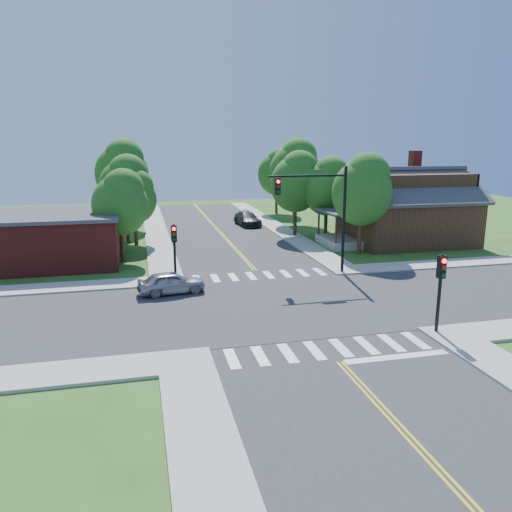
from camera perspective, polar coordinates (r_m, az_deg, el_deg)
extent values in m
plane|color=#2F551A|center=(27.53, 3.51, -5.61)|extent=(100.00, 100.00, 0.00)
cube|color=#2D2D30|center=(27.53, 3.51, -5.58)|extent=(10.00, 90.00, 0.04)
cube|color=#2D2D30|center=(27.53, 3.51, -5.57)|extent=(90.00, 10.00, 0.04)
cube|color=#2D2D30|center=(27.53, 3.51, -5.61)|extent=(10.20, 10.20, 0.06)
cube|color=#9E9B93|center=(52.53, 2.06, 3.47)|extent=(2.20, 40.00, 0.14)
cube|color=#9E9B93|center=(50.74, -11.37, 2.88)|extent=(2.20, 40.00, 0.14)
cube|color=white|center=(32.54, -6.77, -2.65)|extent=(0.45, 2.00, 0.01)
cube|color=white|center=(32.69, -4.68, -2.53)|extent=(0.45, 2.00, 0.01)
cube|color=white|center=(32.88, -2.61, -2.41)|extent=(0.45, 2.00, 0.01)
cube|color=white|center=(33.11, -0.57, -2.28)|extent=(0.45, 2.00, 0.01)
cube|color=white|center=(33.39, 1.44, -2.16)|extent=(0.45, 2.00, 0.01)
cube|color=white|center=(33.70, 3.42, -2.03)|extent=(0.45, 2.00, 0.01)
cube|color=white|center=(34.06, 5.35, -1.90)|extent=(0.45, 2.00, 0.01)
cube|color=white|center=(34.45, 7.25, -1.78)|extent=(0.45, 2.00, 0.01)
cube|color=white|center=(20.98, -2.77, -11.63)|extent=(0.45, 2.00, 0.01)
cube|color=white|center=(21.20, 0.49, -11.33)|extent=(0.45, 2.00, 0.01)
cube|color=white|center=(21.50, 3.65, -11.01)|extent=(0.45, 2.00, 0.01)
cube|color=white|center=(21.85, 6.72, -10.66)|extent=(0.45, 2.00, 0.01)
cube|color=white|center=(22.26, 9.67, -10.30)|extent=(0.45, 2.00, 0.01)
cube|color=white|center=(22.73, 12.51, -9.92)|extent=(0.45, 2.00, 0.01)
cube|color=white|center=(23.26, 15.21, -9.54)|extent=(0.45, 2.00, 0.01)
cube|color=white|center=(23.83, 17.79, -9.16)|extent=(0.45, 2.00, 0.01)
cube|color=gold|center=(52.49, -4.86, 3.40)|extent=(0.10, 37.50, 0.01)
cube|color=gold|center=(52.52, -4.64, 3.41)|extent=(0.10, 37.50, 0.01)
cube|color=white|center=(21.92, 15.78, -11.13)|extent=(4.60, 0.45, 0.09)
cylinder|color=black|center=(33.69, 10.01, 3.97)|extent=(0.20, 0.20, 7.20)
cylinder|color=black|center=(32.42, 5.94, 9.09)|extent=(5.20, 0.14, 0.14)
cube|color=#19591E|center=(32.49, 6.66, 9.52)|extent=(1.40, 0.04, 0.30)
cube|color=black|center=(31.87, 2.48, 7.95)|extent=(0.34, 0.28, 1.05)
sphere|color=#FF0C0C|center=(31.68, 2.57, 8.49)|extent=(0.22, 0.22, 0.22)
sphere|color=#3F2605|center=(31.71, 2.56, 7.92)|extent=(0.22, 0.22, 0.22)
sphere|color=#05330F|center=(31.74, 2.56, 7.34)|extent=(0.22, 0.22, 0.22)
cylinder|color=black|center=(24.42, 20.20, -4.19)|extent=(0.16, 0.16, 3.80)
cube|color=black|center=(24.08, 20.44, -1.17)|extent=(0.34, 0.28, 1.05)
sphere|color=#FF0C0C|center=(23.88, 20.73, -0.53)|extent=(0.22, 0.22, 0.22)
sphere|color=#3F2605|center=(23.95, 20.66, -1.28)|extent=(0.22, 0.22, 0.22)
sphere|color=#05330F|center=(24.02, 20.60, -2.02)|extent=(0.22, 0.22, 0.22)
cylinder|color=black|center=(31.39, -9.27, 0.18)|extent=(0.16, 0.16, 3.80)
cube|color=black|center=(31.13, -9.36, 2.56)|extent=(0.34, 0.28, 1.05)
sphere|color=#FF0C0C|center=(30.90, -9.36, 3.08)|extent=(0.22, 0.22, 0.22)
sphere|color=#3F2605|center=(30.96, -9.34, 2.49)|extent=(0.22, 0.22, 0.22)
sphere|color=#05330F|center=(31.02, -9.32, 1.91)|extent=(0.22, 0.22, 0.22)
cube|color=#321811|center=(45.82, 16.81, 3.96)|extent=(10.00, 8.00, 4.00)
cube|color=#9E9B93|center=(43.32, 9.42, 1.62)|extent=(2.60, 4.50, 0.70)
cylinder|color=#321811|center=(40.86, 9.12, 2.73)|extent=(0.18, 0.18, 2.50)
cylinder|color=#321811|center=(44.53, 7.18, 3.64)|extent=(0.18, 0.18, 2.50)
cube|color=#38383D|center=(42.89, 9.54, 5.03)|extent=(2.80, 4.80, 0.18)
cube|color=maroon|center=(49.87, 17.43, 6.42)|extent=(0.90, 0.90, 7.11)
cube|color=maroon|center=(39.36, -22.68, 1.71)|extent=(10.00, 8.00, 3.50)
cube|color=#38383D|center=(39.07, -22.92, 4.37)|extent=(10.40, 8.40, 0.25)
cylinder|color=#382314|center=(40.30, 11.76, 2.31)|extent=(0.34, 0.34, 2.97)
ellipsoid|color=#1D5519|center=(39.83, 11.99, 7.07)|extent=(4.69, 4.45, 5.16)
sphere|color=#1D5519|center=(39.66, 12.60, 9.06)|extent=(3.44, 3.44, 3.44)
cylinder|color=#382314|center=(46.34, 7.97, 3.73)|extent=(0.34, 0.34, 2.80)
ellipsoid|color=#1D5519|center=(45.95, 8.09, 7.63)|extent=(4.42, 4.19, 4.86)
sphere|color=#1D5519|center=(45.77, 8.59, 9.25)|extent=(3.24, 3.24, 3.24)
cylinder|color=#382314|center=(54.12, 4.38, 5.47)|extent=(0.34, 0.34, 3.40)
ellipsoid|color=#1D5519|center=(53.75, 4.45, 9.54)|extent=(5.37, 5.10, 5.91)
sphere|color=#1D5519|center=(53.58, 4.86, 11.25)|extent=(3.94, 3.94, 3.94)
cylinder|color=#382314|center=(62.27, 2.35, 6.28)|extent=(0.34, 0.34, 2.95)
ellipsoid|color=#1D5519|center=(61.97, 2.37, 9.35)|extent=(4.66, 4.43, 5.13)
sphere|color=#1D5519|center=(61.78, 2.71, 10.64)|extent=(3.42, 3.42, 3.42)
cylinder|color=#382314|center=(38.32, -15.01, 1.29)|extent=(0.34, 0.34, 2.57)
ellipsoid|color=#1D5519|center=(37.86, -15.27, 5.59)|extent=(4.05, 3.85, 4.46)
sphere|color=#1D5519|center=(37.52, -14.93, 7.42)|extent=(2.97, 2.97, 2.97)
cylinder|color=#382314|center=(45.28, -14.49, 3.28)|extent=(0.34, 0.34, 2.88)
ellipsoid|color=#1D5519|center=(44.86, -14.72, 7.38)|extent=(4.55, 4.32, 5.01)
sphere|color=#1D5519|center=(44.55, -14.44, 9.13)|extent=(3.34, 3.34, 3.34)
cylinder|color=#382314|center=(53.07, -14.83, 4.91)|extent=(0.34, 0.34, 3.37)
ellipsoid|color=#1D5519|center=(52.70, -15.07, 9.01)|extent=(5.32, 5.05, 5.85)
sphere|color=#1D5519|center=(52.41, -14.85, 10.76)|extent=(3.90, 3.90, 3.90)
cylinder|color=#382314|center=(62.31, -14.66, 5.56)|extent=(0.34, 0.34, 2.27)
ellipsoid|color=#1D5519|center=(62.05, -14.80, 7.90)|extent=(3.58, 3.40, 3.93)
sphere|color=#1D5519|center=(61.76, -14.58, 8.89)|extent=(2.62, 2.62, 2.62)
cylinder|color=#382314|center=(47.11, 4.47, 4.08)|extent=(0.34, 0.34, 2.97)
ellipsoid|color=#1D5519|center=(46.71, 4.55, 8.16)|extent=(4.70, 4.46, 5.17)
sphere|color=#1D5519|center=(46.51, 5.01, 9.87)|extent=(3.44, 3.44, 3.44)
cylinder|color=#382314|center=(44.29, -13.57, 2.80)|extent=(0.34, 0.34, 2.40)
ellipsoid|color=#1D5519|center=(43.91, -13.76, 6.30)|extent=(3.79, 3.60, 4.17)
sphere|color=#1D5519|center=(43.59, -13.44, 7.77)|extent=(2.78, 2.78, 2.78)
imported|color=#A1A4A8|center=(29.64, -9.66, -3.07)|extent=(2.63, 4.33, 1.33)
imported|color=#2A2C2E|center=(52.91, -0.99, 4.24)|extent=(2.93, 5.23, 1.40)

